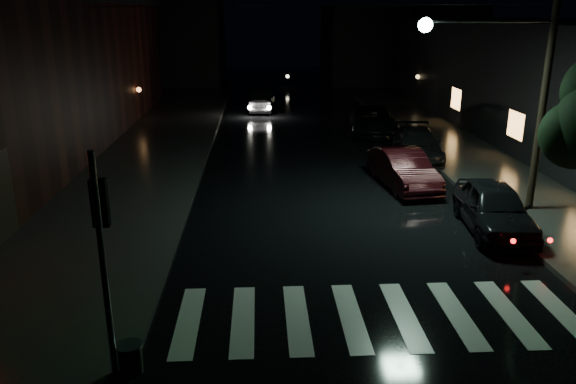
{
  "coord_description": "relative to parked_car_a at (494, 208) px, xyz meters",
  "views": [
    {
      "loc": [
        0.43,
        -10.46,
        6.49
      ],
      "look_at": [
        1.21,
        4.69,
        1.6
      ],
      "focal_mm": 35.0,
      "sensor_mm": 36.0,
      "label": 1
    }
  ],
  "objects": [
    {
      "name": "building_far_left",
      "position": [
        -17.6,
        39.57,
        3.25
      ],
      "size": [
        14.0,
        10.0,
        8.0
      ],
      "primitive_type": "cube",
      "color": "black",
      "rests_on": "ground"
    },
    {
      "name": "oncoming_car",
      "position": [
        -6.93,
        22.12,
        -0.08
      ],
      "size": [
        1.8,
        4.2,
        1.35
      ],
      "primitive_type": "imported",
      "rotation": [
        0.0,
        0.0,
        3.05
      ],
      "color": "black",
      "rests_on": "ground"
    },
    {
      "name": "building_far_right",
      "position": [
        6.4,
        39.57,
        2.75
      ],
      "size": [
        14.0,
        10.0,
        7.0
      ],
      "primitive_type": "cube",
      "color": "black",
      "rests_on": "ground"
    },
    {
      "name": "sidewalk_right",
      "position": [
        2.4,
        8.57,
        -0.67
      ],
      "size": [
        4.0,
        44.0,
        0.15
      ],
      "primitive_type": "cube",
      "color": "#282826",
      "rests_on": "ground"
    },
    {
      "name": "parked_car_a",
      "position": [
        0.0,
        0.0,
        0.0
      ],
      "size": [
        2.18,
        4.55,
        1.5
      ],
      "primitive_type": "imported",
      "rotation": [
        0.0,
        0.0,
        -0.1
      ],
      "color": "black",
      "rests_on": "ground"
    },
    {
      "name": "utility_pole",
      "position": [
        1.23,
        1.57,
        3.85
      ],
      "size": [
        4.92,
        0.44,
        8.0
      ],
      "color": "black",
      "rests_on": "ground"
    },
    {
      "name": "parked_car_d",
      "position": [
        -0.86,
        14.58,
        -0.01
      ],
      "size": [
        3.06,
        5.54,
        1.47
      ],
      "primitive_type": "imported",
      "rotation": [
        0.0,
        0.0,
        -0.12
      ],
      "color": "black",
      "rests_on": "ground"
    },
    {
      "name": "parked_car_b",
      "position": [
        -1.68,
        4.61,
        -0.02
      ],
      "size": [
        2.08,
        4.57,
        1.46
      ],
      "primitive_type": "imported",
      "rotation": [
        0.0,
        0.0,
        0.12
      ],
      "color": "black",
      "rests_on": "ground"
    },
    {
      "name": "parked_car_c",
      "position": [
        0.0,
        8.76,
        -0.05
      ],
      "size": [
        2.56,
        5.04,
        1.4
      ],
      "primitive_type": "imported",
      "rotation": [
        0.0,
        0.0,
        -0.13
      ],
      "color": "black",
      "rests_on": "ground"
    },
    {
      "name": "sidewalk_left",
      "position": [
        -12.6,
        8.57,
        -0.67
      ],
      "size": [
        6.0,
        44.0,
        0.15
      ],
      "primitive_type": "cube",
      "color": "#282826",
      "rests_on": "ground"
    },
    {
      "name": "crosswalk",
      "position": [
        -4.6,
        -4.93,
        -0.74
      ],
      "size": [
        9.0,
        3.0,
        0.01
      ],
      "primitive_type": "cube",
      "color": "beige",
      "rests_on": "ground"
    },
    {
      "name": "signal_pole_corner",
      "position": [
        -9.74,
        -6.89,
        0.79
      ],
      "size": [
        0.68,
        0.61,
        4.2
      ],
      "color": "slate",
      "rests_on": "ground"
    },
    {
      "name": "ground",
      "position": [
        -7.6,
        -5.43,
        -0.75
      ],
      "size": [
        120.0,
        120.0,
        0.0
      ],
      "primitive_type": "plane",
      "color": "black",
      "rests_on": "ground"
    }
  ]
}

